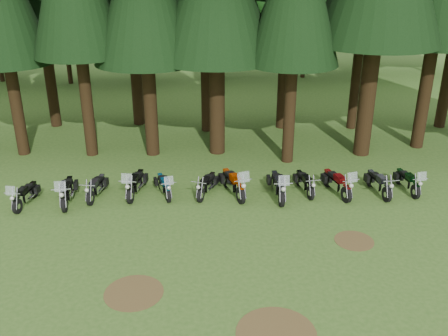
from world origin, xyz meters
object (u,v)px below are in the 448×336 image
at_px(motorcycle_4, 164,186).
at_px(motorcycle_7, 278,186).
at_px(motorcycle_3, 135,184).
at_px(motorcycle_11, 408,182).
at_px(motorcycle_6, 233,184).
at_px(motorcycle_9, 337,184).
at_px(motorcycle_2, 96,188).
at_px(motorcycle_8, 305,183).
at_px(motorcycle_10, 379,184).
at_px(motorcycle_1, 67,192).
at_px(motorcycle_5, 207,185).
at_px(motorcycle_0, 25,195).

xyz_separation_m(motorcycle_4, motorcycle_7, (4.73, -0.49, 0.08)).
xyz_separation_m(motorcycle_3, motorcycle_11, (11.55, -0.35, -0.04)).
relative_size(motorcycle_3, motorcycle_11, 1.09).
bearing_deg(motorcycle_6, motorcycle_7, -27.01).
height_order(motorcycle_6, motorcycle_9, motorcycle_6).
xyz_separation_m(motorcycle_2, motorcycle_8, (8.76, -0.07, -0.00)).
bearing_deg(motorcycle_8, motorcycle_11, -10.20).
xyz_separation_m(motorcycle_2, motorcycle_10, (11.84, -0.38, 0.02)).
xyz_separation_m(motorcycle_1, motorcycle_10, (12.92, 0.08, -0.04)).
relative_size(motorcycle_5, motorcycle_8, 0.96).
xyz_separation_m(motorcycle_3, motorcycle_8, (7.14, -0.19, -0.06)).
bearing_deg(motorcycle_3, motorcycle_4, 4.74).
relative_size(motorcycle_0, motorcycle_4, 1.03).
bearing_deg(motorcycle_1, motorcycle_10, -3.48).
distance_m(motorcycle_4, motorcycle_10, 9.04).
relative_size(motorcycle_3, motorcycle_7, 0.97).
height_order(motorcycle_1, motorcycle_11, motorcycle_1).
bearing_deg(motorcycle_11, motorcycle_9, 176.90).
height_order(motorcycle_4, motorcycle_6, motorcycle_6).
height_order(motorcycle_0, motorcycle_1, motorcycle_1).
bearing_deg(motorcycle_3, motorcycle_10, 7.34).
xyz_separation_m(motorcycle_0, motorcycle_1, (1.64, 0.10, 0.06)).
bearing_deg(motorcycle_6, motorcycle_1, 165.95).
bearing_deg(motorcycle_9, motorcycle_6, 163.39).
height_order(motorcycle_6, motorcycle_10, motorcycle_6).
height_order(motorcycle_1, motorcycle_6, motorcycle_6).
xyz_separation_m(motorcycle_5, motorcycle_10, (7.25, -0.34, 0.03)).
bearing_deg(motorcycle_0, motorcycle_7, 10.36).
height_order(motorcycle_7, motorcycle_8, motorcycle_7).
bearing_deg(motorcycle_11, motorcycle_7, 177.45).
distance_m(motorcycle_1, motorcycle_2, 1.18).
bearing_deg(motorcycle_2, motorcycle_11, 8.87).
xyz_separation_m(motorcycle_2, motorcycle_6, (5.71, -0.15, 0.09)).
bearing_deg(motorcycle_5, motorcycle_8, 21.00).
bearing_deg(motorcycle_5, motorcycle_11, 20.19).
xyz_separation_m(motorcycle_8, motorcycle_9, (1.31, -0.27, 0.07)).
bearing_deg(motorcycle_9, motorcycle_7, 169.13).
bearing_deg(motorcycle_0, motorcycle_4, 15.77).
relative_size(motorcycle_4, motorcycle_8, 0.99).
relative_size(motorcycle_1, motorcycle_8, 1.16).
height_order(motorcycle_5, motorcycle_8, motorcycle_5).
height_order(motorcycle_4, motorcycle_9, motorcycle_9).
relative_size(motorcycle_0, motorcycle_1, 0.89).
xyz_separation_m(motorcycle_6, motorcycle_8, (3.04, 0.08, -0.09)).
distance_m(motorcycle_7, motorcycle_8, 1.28).
bearing_deg(motorcycle_6, motorcycle_2, 161.86).
bearing_deg(motorcycle_8, motorcycle_0, 174.32).
distance_m(motorcycle_8, motorcycle_9, 1.34).
relative_size(motorcycle_10, motorcycle_11, 1.02).
bearing_deg(motorcycle_9, motorcycle_5, 162.74).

